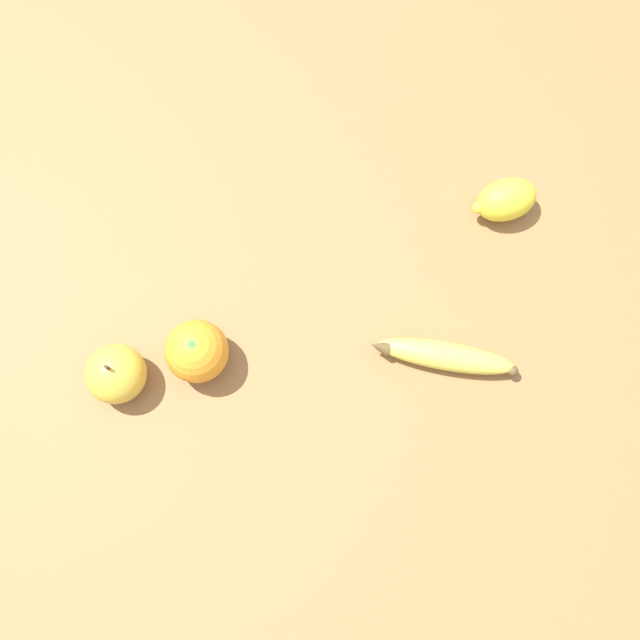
{
  "coord_description": "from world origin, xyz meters",
  "views": [
    {
      "loc": [
        0.24,
        0.05,
        0.94
      ],
      "look_at": [
        0.02,
        -0.05,
        0.03
      ],
      "focal_mm": 42.0,
      "sensor_mm": 36.0,
      "label": 1
    }
  ],
  "objects_px": {
    "banana": "(443,359)",
    "lemon": "(506,200)",
    "orange": "(197,351)",
    "apple": "(116,374)"
  },
  "relations": [
    {
      "from": "orange",
      "to": "apple",
      "type": "relative_size",
      "value": 0.98
    },
    {
      "from": "orange",
      "to": "lemon",
      "type": "distance_m",
      "value": 0.45
    },
    {
      "from": "lemon",
      "to": "orange",
      "type": "bearing_deg",
      "value": -39.64
    },
    {
      "from": "apple",
      "to": "lemon",
      "type": "xyz_separation_m",
      "value": [
        -0.41,
        0.37,
        -0.01
      ]
    },
    {
      "from": "orange",
      "to": "lemon",
      "type": "xyz_separation_m",
      "value": [
        -0.34,
        0.28,
        -0.01
      ]
    },
    {
      "from": "orange",
      "to": "lemon",
      "type": "bearing_deg",
      "value": 140.36
    },
    {
      "from": "banana",
      "to": "orange",
      "type": "distance_m",
      "value": 0.31
    },
    {
      "from": "lemon",
      "to": "banana",
      "type": "bearing_deg",
      "value": -0.14
    },
    {
      "from": "apple",
      "to": "lemon",
      "type": "height_order",
      "value": "apple"
    },
    {
      "from": "banana",
      "to": "lemon",
      "type": "bearing_deg",
      "value": -102.94
    }
  ]
}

